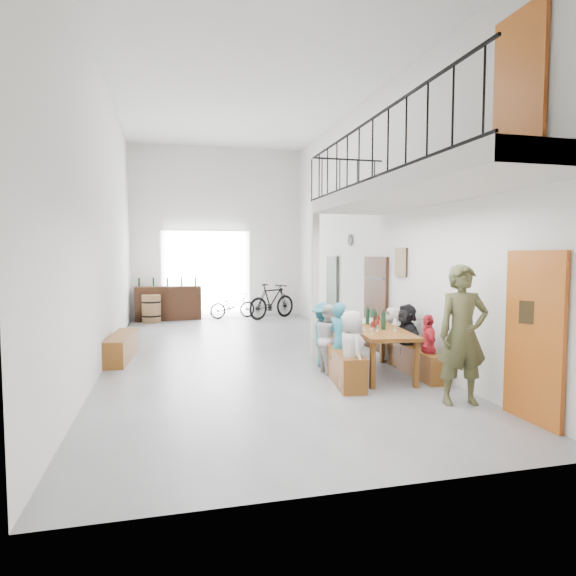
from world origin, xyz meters
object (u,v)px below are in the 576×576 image
object	(u,v)px
bicycle_near	(233,306)
side_bench	(121,347)
host_standing	(463,335)
bench_inner	(339,361)
tasting_table	(378,334)
serving_counter	(168,303)
oak_barrel	(151,309)

from	to	relation	value
bicycle_near	side_bench	bearing A→B (deg)	138.44
side_bench	host_standing	world-z (taller)	host_standing
bench_inner	side_bench	distance (m)	4.30
tasting_table	bicycle_near	size ratio (longest dim) A/B	1.37
host_standing	bicycle_near	world-z (taller)	host_standing
bicycle_near	serving_counter	bearing A→B (deg)	74.36
oak_barrel	bicycle_near	world-z (taller)	oak_barrel
tasting_table	serving_counter	size ratio (longest dim) A/B	1.04
side_bench	oak_barrel	bearing A→B (deg)	85.64
side_bench	bicycle_near	xyz separation A→B (m)	(2.90, 5.61, 0.15)
bench_inner	bicycle_near	bearing A→B (deg)	103.57
tasting_table	side_bench	size ratio (longest dim) A/B	1.18
oak_barrel	side_bench	bearing A→B (deg)	-94.36
tasting_table	serving_counter	xyz separation A→B (m)	(-3.48, 7.94, -0.18)
bench_inner	host_standing	size ratio (longest dim) A/B	1.19
bench_inner	oak_barrel	world-z (taller)	oak_barrel
tasting_table	bench_inner	bearing A→B (deg)	-175.77
side_bench	oak_barrel	world-z (taller)	oak_barrel
side_bench	bicycle_near	bearing A→B (deg)	62.67
tasting_table	bicycle_near	world-z (taller)	bicycle_near
bench_inner	oak_barrel	bearing A→B (deg)	121.81
tasting_table	oak_barrel	world-z (taller)	oak_barrel
oak_barrel	host_standing	size ratio (longest dim) A/B	0.44
oak_barrel	serving_counter	size ratio (longest dim) A/B	0.42
tasting_table	side_bench	world-z (taller)	tasting_table
serving_counter	tasting_table	bearing A→B (deg)	-70.22
tasting_table	host_standing	world-z (taller)	host_standing
serving_counter	bench_inner	bearing A→B (deg)	-74.40
side_bench	serving_counter	bearing A→B (deg)	81.14
oak_barrel	host_standing	world-z (taller)	host_standing
tasting_table	host_standing	size ratio (longest dim) A/B	1.09
tasting_table	bench_inner	distance (m)	0.82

